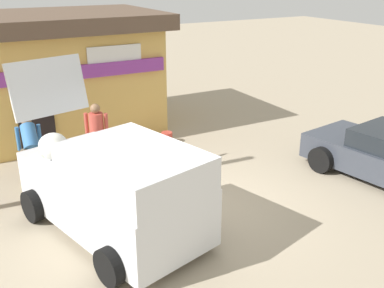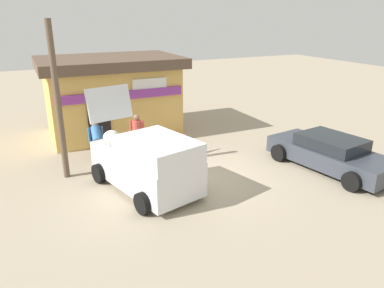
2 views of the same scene
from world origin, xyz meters
The scene contains 9 objects.
ground_plane centered at (0.00, 0.00, 0.00)m, with size 60.00×60.00×0.00m, color tan.
storefront_bar centered at (-1.47, 6.25, 1.80)m, with size 6.15×4.26×3.49m.
delivery_van centered at (-1.99, -0.03, 0.92)m, with size 2.91×4.48×2.97m.
parked_sedan centered at (4.46, -1.27, 0.58)m, with size 2.67×4.70×1.21m.
vendor_standing centered at (-1.40, 2.80, 0.99)m, with size 0.49×0.47×1.70m.
customer_bending centered at (-2.89, 3.09, 0.88)m, with size 0.57×0.76×1.44m.
unloaded_banana_pile centered at (-2.66, 2.64, 0.22)m, with size 0.97×0.87×0.47m.
paint_bucket centered at (0.88, 3.69, 0.16)m, with size 0.32×0.32×0.31m, color #BF3F33.
utility_pole centered at (-4.19, 2.06, 2.58)m, with size 0.20×0.20×5.17m, color brown.
Camera 2 is at (-5.27, -10.15, 5.29)m, focal length 34.22 mm.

